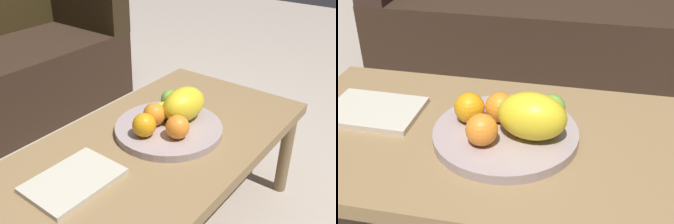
# 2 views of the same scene
# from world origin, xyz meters

# --- Properties ---
(coffee_table) EXTENTS (1.07, 0.61, 0.41)m
(coffee_table) POSITION_xyz_m (0.00, 0.00, 0.36)
(coffee_table) COLOR olive
(coffee_table) RESTS_ON ground_plane
(fruit_bowl) EXTENTS (0.36, 0.36, 0.03)m
(fruit_bowl) POSITION_xyz_m (0.05, 0.00, 0.42)
(fruit_bowl) COLOR #A49191
(fruit_bowl) RESTS_ON coffee_table
(melon_large_front) EXTENTS (0.18, 0.13, 0.11)m
(melon_large_front) POSITION_xyz_m (0.12, -0.01, 0.49)
(melon_large_front) COLOR yellow
(melon_large_front) RESTS_ON fruit_bowl
(orange_front) EXTENTS (0.08, 0.08, 0.08)m
(orange_front) POSITION_xyz_m (0.03, 0.04, 0.47)
(orange_front) COLOR orange
(orange_front) RESTS_ON fruit_bowl
(orange_left) EXTENTS (0.08, 0.08, 0.08)m
(orange_left) POSITION_xyz_m (0.01, -0.07, 0.47)
(orange_left) COLOR orange
(orange_left) RESTS_ON fruit_bowl
(orange_right) EXTENTS (0.08, 0.08, 0.08)m
(orange_right) POSITION_xyz_m (-0.05, 0.02, 0.47)
(orange_right) COLOR orange
(orange_right) RESTS_ON fruit_bowl
(apple_front) EXTENTS (0.07, 0.07, 0.07)m
(apple_front) POSITION_xyz_m (0.15, 0.07, 0.47)
(apple_front) COLOR #74AE3E
(apple_front) RESTS_ON fruit_bowl
(banana_bunch) EXTENTS (0.17, 0.10, 0.06)m
(banana_bunch) POSITION_xyz_m (0.07, 0.04, 0.46)
(banana_bunch) COLOR yellow
(banana_bunch) RESTS_ON fruit_bowl
(magazine) EXTENTS (0.25, 0.18, 0.02)m
(magazine) POSITION_xyz_m (-0.33, 0.04, 0.42)
(magazine) COLOR beige
(magazine) RESTS_ON coffee_table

